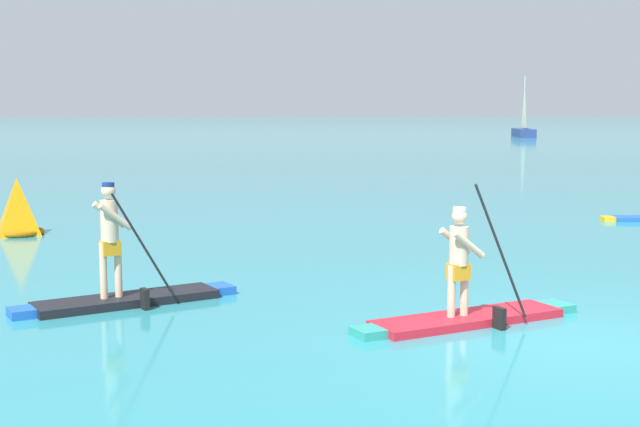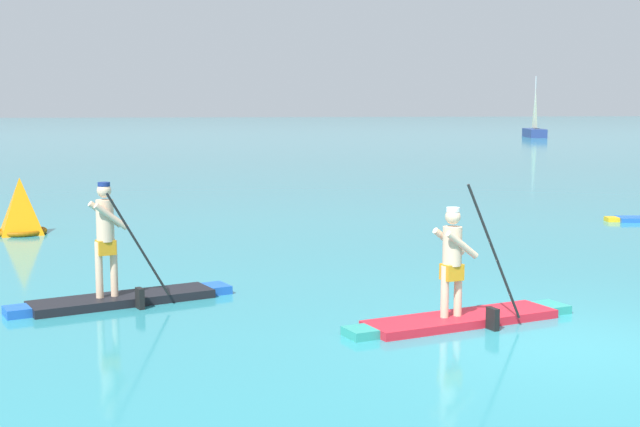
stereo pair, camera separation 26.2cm
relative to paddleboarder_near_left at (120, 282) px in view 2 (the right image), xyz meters
name	(u,v)px [view 2 (the right image)]	position (x,y,z in m)	size (l,w,h in m)	color
ground	(565,343)	(5.55, -3.29, -0.33)	(440.00, 440.00, 0.00)	teal
paddleboarder_near_left	(120,282)	(0.00, 0.00, 0.00)	(3.37, 1.58, 1.86)	black
paddleboarder_mid_center	(460,304)	(4.60, -2.12, -0.05)	(3.50, 1.41, 1.99)	red
race_marker_buoy	(21,209)	(-2.49, 7.72, 0.26)	(1.29, 1.29, 1.32)	orange
sailboat_right_horizon	(534,130)	(36.69, 63.72, 0.37)	(2.95, 5.73, 5.79)	navy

